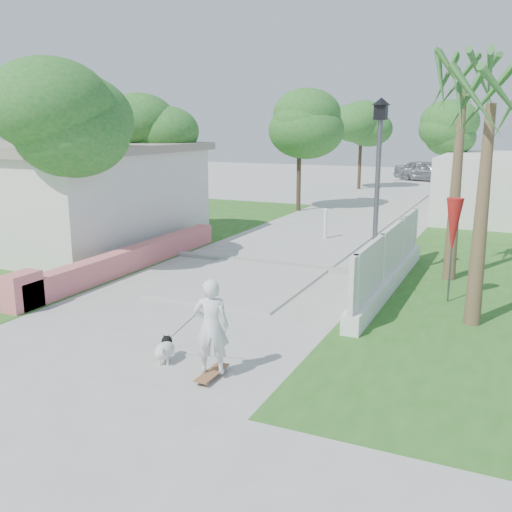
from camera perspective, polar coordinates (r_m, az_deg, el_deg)
The scene contains 20 objects.
ground at distance 10.83m, azimuth -10.76°, elevation -7.89°, with size 90.00×90.00×0.00m, color #B7B7B2.
path_strip at distance 29.07m, azimuth 12.60°, elevation 5.21°, with size 3.20×36.00×0.06m, color #B7B7B2.
curb at distance 15.85m, azimuth 1.78°, elevation -0.76°, with size 6.50×0.25×0.10m, color #999993.
grass_left at distance 21.09m, azimuth -13.84°, elevation 2.21°, with size 8.00×20.00×0.01m, color #2C611E.
pink_wall at distance 15.37m, azimuth -13.27°, elevation -0.54°, with size 0.45×8.20×0.80m.
house_left at distance 20.03m, azimuth -19.91°, elevation 5.97°, with size 8.40×7.40×3.23m.
lattice_fence at distance 13.84m, azimuth 13.24°, elevation -1.04°, with size 0.35×7.00×1.50m.
street_lamp at distance 14.11m, azimuth 12.04°, elevation 7.05°, with size 0.44×0.44×4.44m.
bollard at distance 19.36m, azimuth 6.95°, elevation 3.29°, with size 0.14×0.14×1.09m.
patio_umbrella at distance 12.93m, azimuth 19.13°, elevation 2.79°, with size 0.36×0.36×2.30m.
tree_left_near at distance 15.30m, azimuth -18.89°, elevation 12.33°, with size 3.60×3.60×5.28m.
tree_left_mid at distance 20.23m, azimuth -10.07°, elevation 11.89°, with size 3.20×3.20×4.85m.
tree_path_left at distance 25.78m, azimuth 4.41°, elevation 12.97°, with size 3.40×3.40×5.23m.
tree_path_right at distance 28.32m, azimuth 19.45°, elevation 11.63°, with size 3.00×3.00×4.79m.
tree_path_far at distance 35.28m, azimuth 10.51°, elevation 12.80°, with size 3.20×3.20×5.17m.
palm_far at distance 14.78m, azimuth 19.99°, elevation 14.83°, with size 1.80×1.80×5.30m.
palm_near at distance 11.42m, azimuth 22.37°, elevation 12.73°, with size 1.80×1.80×4.70m.
skateboarder at distance 8.92m, azimuth -5.57°, elevation -7.07°, with size 1.30×0.80×1.58m.
dog at distance 9.59m, azimuth -9.09°, elevation -9.19°, with size 0.42×0.57×0.41m.
parked_car at distance 41.04m, azimuth 16.63°, elevation 8.15°, with size 1.72×4.26×1.45m, color #A4A8AC.
Camera 1 is at (5.95, -8.20, 3.82)m, focal length 40.00 mm.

